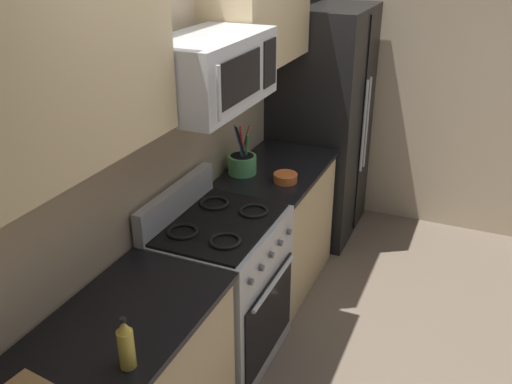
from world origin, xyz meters
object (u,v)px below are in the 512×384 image
Objects in this scene: range_oven at (221,290)px; bottle_oil at (126,345)px; utensil_crock at (242,163)px; refrigerator at (321,125)px; prep_bowl at (285,177)px; microwave at (210,71)px.

bottle_oil is at bearing -170.57° from range_oven.
bottle_oil is at bearing -168.63° from utensil_crock.
refrigerator is (1.81, -0.02, 0.46)m from range_oven.
utensil_crock is at bearing 86.35° from prep_bowl.
prep_bowl is (1.79, 0.05, -0.07)m from bottle_oil.
utensil_crock is (0.70, 0.15, -0.77)m from microwave.
bottle_oil is (-1.11, -0.18, 0.54)m from range_oven.
microwave is (-0.00, 0.03, 1.28)m from range_oven.
range_oven is 0.88m from utensil_crock.
refrigerator is 1.13m from utensil_crock.
range_oven is at bearing 168.96° from prep_bowl.
prep_bowl is at bearing -11.04° from range_oven.
range_oven is at bearing -165.58° from utensil_crock.
microwave is at bearing 178.64° from refrigerator.
refrigerator is at bearing -10.01° from utensil_crock.
utensil_crock is 2.17× the size of prep_bowl.
prep_bowl is at bearing -174.20° from refrigerator.
microwave reaches higher than range_oven.
microwave reaches higher than bottle_oil.
range_oven is at bearing 9.43° from bottle_oil.
prep_bowl is (-0.02, -0.31, -0.04)m from utensil_crock.
bottle_oil is (-1.11, -0.21, -0.74)m from microwave.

